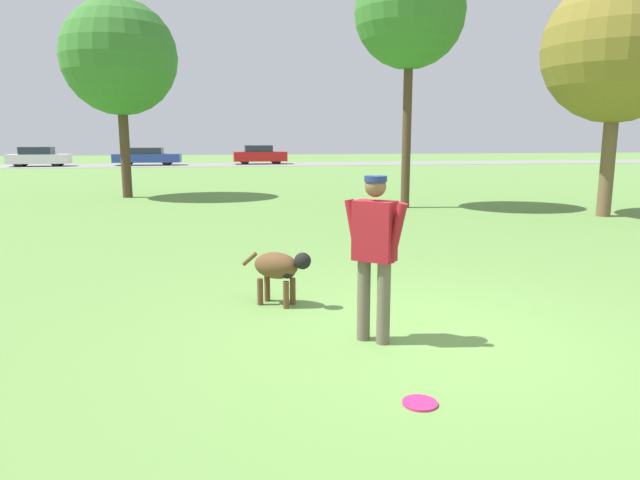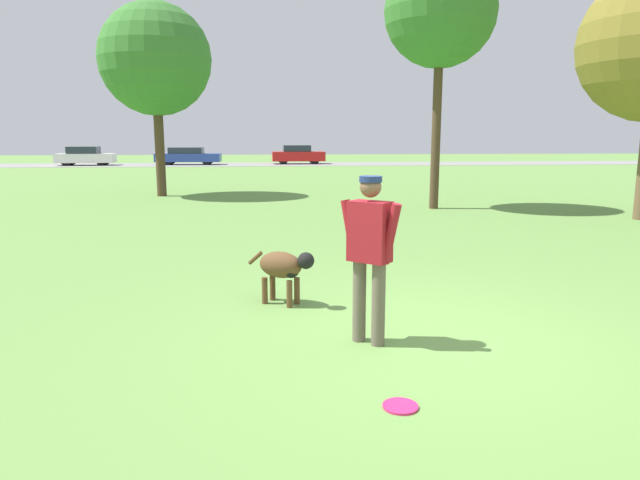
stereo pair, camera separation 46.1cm
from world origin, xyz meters
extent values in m
plane|color=#608C42|center=(0.00, 0.00, 0.00)|extent=(120.00, 120.00, 0.00)
cube|color=gray|center=(0.00, 36.79, 0.01)|extent=(120.00, 6.00, 0.01)
cylinder|color=#665B4C|center=(-0.41, -0.10, 0.41)|extent=(0.18, 0.18, 0.81)
cylinder|color=#665B4C|center=(-0.58, 0.04, 0.41)|extent=(0.18, 0.18, 0.81)
cube|color=maroon|center=(-0.49, -0.03, 1.10)|extent=(0.44, 0.42, 0.58)
cylinder|color=maroon|center=(-0.33, -0.18, 1.10)|extent=(0.22, 0.20, 0.58)
cylinder|color=maroon|center=(-0.66, 0.11, 1.10)|extent=(0.22, 0.20, 0.58)
sphere|color=brown|center=(-0.49, -0.03, 1.52)|extent=(0.29, 0.29, 0.20)
cylinder|color=navy|center=(-0.49, -0.03, 1.60)|extent=(0.30, 0.30, 0.06)
ellipsoid|color=brown|center=(-1.30, 1.38, 0.48)|extent=(0.64, 0.57, 0.31)
ellipsoid|color=black|center=(-1.17, 1.29, 0.43)|extent=(0.27, 0.28, 0.17)
sphere|color=black|center=(-1.01, 1.18, 0.57)|extent=(0.27, 0.27, 0.20)
cylinder|color=brown|center=(-1.11, 1.35, 0.16)|extent=(0.10, 0.10, 0.32)
cylinder|color=brown|center=(-1.20, 1.21, 0.16)|extent=(0.10, 0.10, 0.32)
cylinder|color=brown|center=(-1.39, 1.55, 0.16)|extent=(0.10, 0.10, 0.32)
cylinder|color=brown|center=(-1.49, 1.40, 0.16)|extent=(0.10, 0.10, 0.32)
cylinder|color=brown|center=(-1.60, 1.58, 0.53)|extent=(0.20, 0.16, 0.18)
cylinder|color=#E52366|center=(-0.50, -1.40, 0.01)|extent=(0.27, 0.27, 0.02)
torus|color=#E52366|center=(-0.50, -1.40, 0.01)|extent=(0.27, 0.27, 0.02)
cylinder|color=#4C3826|center=(3.27, 10.24, 2.08)|extent=(0.25, 0.25, 4.16)
sphere|color=#38752D|center=(3.27, 10.24, 5.28)|extent=(2.99, 2.99, 2.99)
cylinder|color=#4C3826|center=(-4.90, 14.51, 1.56)|extent=(0.31, 0.31, 3.11)
sphere|color=#38752D|center=(-4.90, 14.51, 4.48)|extent=(3.64, 3.64, 3.64)
cube|color=white|center=(-13.80, 36.48, 0.51)|extent=(3.94, 1.90, 0.62)
cube|color=#232D38|center=(-13.92, 36.48, 1.07)|extent=(2.07, 1.57, 0.49)
cylinder|color=black|center=(-12.67, 37.28, 0.29)|extent=(0.59, 0.23, 0.58)
cylinder|color=black|center=(-12.61, 35.79, 0.29)|extent=(0.59, 0.23, 0.58)
cylinder|color=black|center=(-14.99, 37.17, 0.29)|extent=(0.59, 0.23, 0.58)
cylinder|color=black|center=(-14.92, 35.69, 0.29)|extent=(0.59, 0.23, 0.58)
cube|color=#284293|center=(-6.76, 36.76, 0.51)|extent=(4.62, 1.82, 0.58)
cube|color=#232D38|center=(-6.89, 36.76, 1.02)|extent=(2.42, 1.51, 0.43)
cylinder|color=black|center=(-5.36, 37.42, 0.31)|extent=(0.64, 0.22, 0.63)
cylinder|color=black|center=(-5.42, 36.00, 0.31)|extent=(0.64, 0.22, 0.63)
cylinder|color=black|center=(-8.10, 37.51, 0.31)|extent=(0.64, 0.22, 0.63)
cylinder|color=black|center=(-8.15, 36.10, 0.31)|extent=(0.64, 0.22, 0.63)
cube|color=red|center=(1.18, 37.19, 0.56)|extent=(3.87, 1.81, 0.68)
cube|color=#232D38|center=(1.06, 37.18, 1.14)|extent=(2.02, 1.54, 0.47)
cylinder|color=black|center=(2.32, 37.96, 0.32)|extent=(0.64, 0.21, 0.64)
cylinder|color=black|center=(2.34, 36.44, 0.32)|extent=(0.64, 0.21, 0.64)
cylinder|color=black|center=(0.01, 37.93, 0.32)|extent=(0.64, 0.21, 0.64)
cylinder|color=black|center=(0.03, 36.41, 0.32)|extent=(0.64, 0.21, 0.64)
camera|label=1|loc=(-1.95, -5.20, 1.98)|focal=32.00mm
camera|label=2|loc=(-1.50, -5.26, 1.98)|focal=32.00mm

